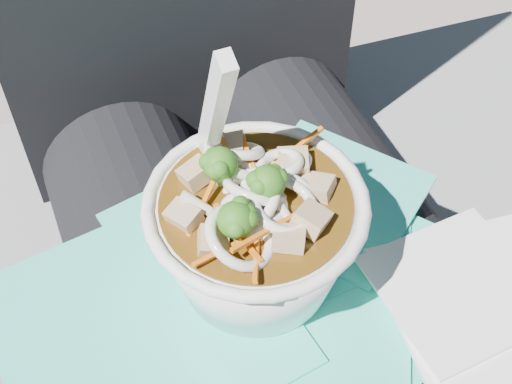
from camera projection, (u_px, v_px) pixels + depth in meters
name	position (u px, v px, depth m)	size (l,w,h in m)	color
stone_ledge	(234.00, 343.00, 0.94)	(1.00, 0.50, 0.47)	slate
lap	(289.00, 315.00, 0.61)	(0.32, 0.48, 0.15)	black
person_body	(248.00, 221.00, 0.65)	(0.34, 0.94, 1.01)	black
plastic_bag	(259.00, 282.00, 0.53)	(0.38, 0.31, 0.01)	#32D0B8
napkins	(483.00, 301.00, 0.51)	(0.16, 0.16, 0.01)	white
udon_bowl	(255.00, 229.00, 0.49)	(0.17, 0.17, 0.20)	white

